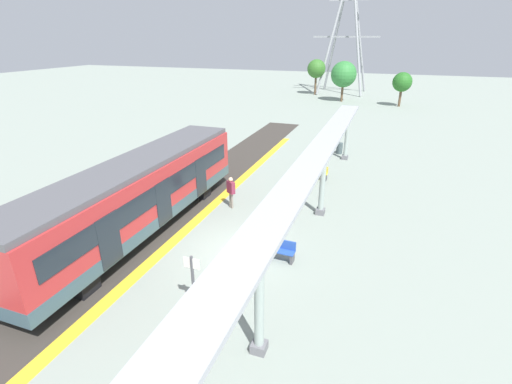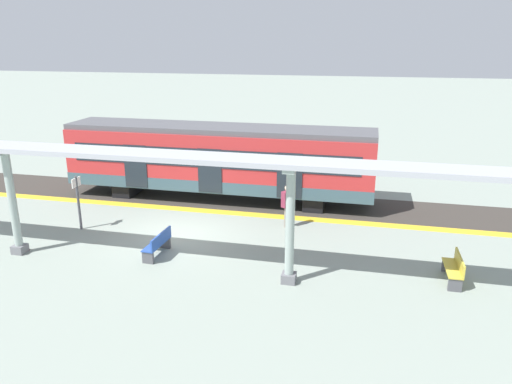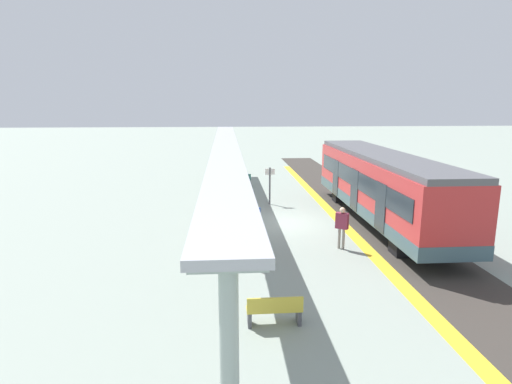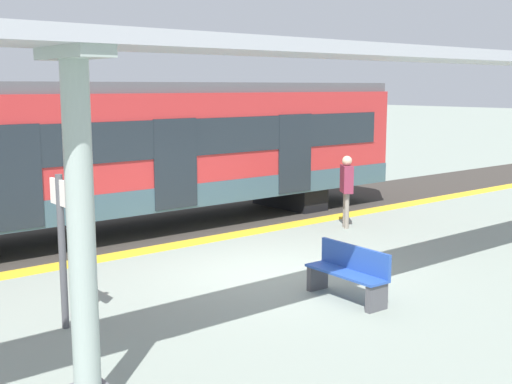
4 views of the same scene
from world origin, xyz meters
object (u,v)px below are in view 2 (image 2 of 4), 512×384
object	(u,v)px
bench_near_end	(455,268)
bench_mid_platform	(158,244)
canopy_pillar_third	(290,225)
train_near_carriage	(218,161)
canopy_pillar_second	(12,202)
platform_info_sign	(78,197)
passenger_waiting_near_edge	(287,201)

from	to	relation	value
bench_near_end	bench_mid_platform	distance (m)	9.81
canopy_pillar_third	bench_near_end	distance (m)	5.39
train_near_carriage	canopy_pillar_third	world-z (taller)	canopy_pillar_third
train_near_carriage	canopy_pillar_second	size ratio (longest dim) A/B	3.81
bench_mid_platform	platform_info_sign	size ratio (longest dim) A/B	0.69
bench_near_end	passenger_waiting_near_edge	bearing A→B (deg)	-120.23
canopy_pillar_third	bench_mid_platform	size ratio (longest dim) A/B	2.48
canopy_pillar_second	platform_info_sign	bearing A→B (deg)	161.86
train_near_carriage	passenger_waiting_near_edge	world-z (taller)	train_near_carriage
canopy_pillar_third	platform_info_sign	xyz separation A→B (m)	(-2.55, -8.85, -0.58)
canopy_pillar_second	bench_mid_platform	world-z (taller)	canopy_pillar_second
bench_mid_platform	platform_info_sign	world-z (taller)	platform_info_sign
canopy_pillar_third	passenger_waiting_near_edge	xyz separation A→B (m)	(-4.66, -0.85, -0.81)
bench_near_end	canopy_pillar_second	bearing A→B (deg)	-85.20
bench_near_end	platform_info_sign	bearing A→B (deg)	-95.42
train_near_carriage	canopy_pillar_second	distance (m)	9.13
train_near_carriage	canopy_pillar_second	bearing A→B (deg)	-33.65
bench_near_end	passenger_waiting_near_edge	world-z (taller)	passenger_waiting_near_edge
canopy_pillar_third	platform_info_sign	distance (m)	9.23
train_near_carriage	canopy_pillar_third	bearing A→B (deg)	31.31
canopy_pillar_second	bench_mid_platform	distance (m)	5.21
platform_info_sign	canopy_pillar_second	bearing A→B (deg)	-18.14
platform_info_sign	train_near_carriage	bearing A→B (deg)	140.09
canopy_pillar_second	canopy_pillar_third	bearing A→B (deg)	90.00
platform_info_sign	passenger_waiting_near_edge	size ratio (longest dim) A/B	1.26
platform_info_sign	bench_near_end	bearing A→B (deg)	84.58
canopy_pillar_second	passenger_waiting_near_edge	world-z (taller)	canopy_pillar_second
platform_info_sign	passenger_waiting_near_edge	distance (m)	8.27
bench_near_end	train_near_carriage	bearing A→B (deg)	-123.39
canopy_pillar_third	platform_info_sign	bearing A→B (deg)	-106.10
bench_mid_platform	bench_near_end	bearing A→B (deg)	91.88
train_near_carriage	canopy_pillar_third	xyz separation A→B (m)	(7.60, 4.62, 0.08)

